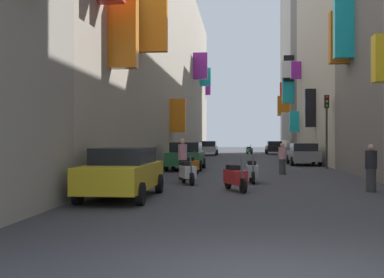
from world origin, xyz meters
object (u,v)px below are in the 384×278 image
(parked_car_black, at_px, (274,147))
(parked_car_grey, at_px, (303,154))
(scooter_red, at_px, (235,177))
(pedestrian_near_left, at_px, (282,159))
(parked_car_green, at_px, (186,155))
(scooter_white, at_px, (187,172))
(scooter_green, at_px, (249,150))
(parked_car_silver, at_px, (208,148))
(scooter_silver, at_px, (252,171))
(scooter_orange, at_px, (190,165))
(parked_car_yellow, at_px, (123,171))
(traffic_light_near_corner, at_px, (327,119))
(pedestrian_crossing, at_px, (183,159))
(pedestrian_near_right, at_px, (371,168))

(parked_car_black, xyz_separation_m, parked_car_grey, (0.25, -23.63, -0.02))
(scooter_red, distance_m, pedestrian_near_left, 7.96)
(parked_car_grey, bearing_deg, parked_car_green, -141.78)
(scooter_white, xyz_separation_m, pedestrian_near_left, (4.04, 5.31, 0.30))
(parked_car_black, distance_m, scooter_green, 3.04)
(parked_car_silver, xyz_separation_m, pedestrian_near_left, (5.43, -28.07, -0.03))
(scooter_silver, height_order, pedestrian_near_left, pedestrian_near_left)
(scooter_orange, height_order, scooter_silver, same)
(parked_car_yellow, relative_size, traffic_light_near_corner, 1.03)
(scooter_orange, distance_m, scooter_green, 32.57)
(parked_car_grey, height_order, pedestrian_crossing, pedestrian_crossing)
(scooter_green, distance_m, pedestrian_near_right, 39.18)
(scooter_white, relative_size, scooter_green, 0.95)
(pedestrian_near_right, bearing_deg, parked_car_grey, 90.24)
(traffic_light_near_corner, bearing_deg, scooter_white, -124.59)
(scooter_orange, height_order, pedestrian_near_left, pedestrian_near_left)
(parked_car_grey, distance_m, pedestrian_near_right, 16.33)
(parked_car_silver, xyz_separation_m, scooter_silver, (3.86, -32.57, -0.32))
(scooter_white, bearing_deg, pedestrian_crossing, 102.48)
(parked_car_black, bearing_deg, parked_car_green, -103.35)
(scooter_silver, bearing_deg, parked_car_silver, 96.76)
(traffic_light_near_corner, bearing_deg, parked_car_green, -168.62)
(scooter_white, bearing_deg, parked_car_grey, 66.46)
(parked_car_silver, distance_m, pedestrian_near_left, 28.59)
(parked_car_grey, bearing_deg, scooter_green, 97.85)
(scooter_silver, bearing_deg, scooter_green, 89.08)
(pedestrian_near_left, xyz_separation_m, pedestrian_near_right, (2.21, -7.44, 0.01))
(scooter_white, xyz_separation_m, scooter_red, (1.84, -2.33, 0.00))
(scooter_orange, relative_size, scooter_silver, 0.92)
(parked_car_green, distance_m, parked_car_black, 30.12)
(parked_car_silver, bearing_deg, traffic_light_near_corner, -70.18)
(parked_car_green, relative_size, pedestrian_near_right, 2.69)
(scooter_silver, bearing_deg, scooter_orange, 127.31)
(parked_car_black, bearing_deg, scooter_green, -162.45)
(scooter_orange, bearing_deg, scooter_white, -85.43)
(scooter_silver, bearing_deg, parked_car_green, 114.33)
(scooter_orange, relative_size, scooter_red, 0.93)
(pedestrian_crossing, distance_m, pedestrian_near_right, 7.77)
(pedestrian_near_left, bearing_deg, scooter_green, 91.79)
(parked_car_yellow, height_order, parked_car_black, parked_car_black)
(parked_car_yellow, xyz_separation_m, parked_car_green, (0.38, 13.08, 0.03))
(scooter_green, bearing_deg, pedestrian_near_right, -85.32)
(parked_car_grey, height_order, pedestrian_near_right, pedestrian_near_right)
(scooter_orange, relative_size, pedestrian_near_right, 1.09)
(parked_car_green, bearing_deg, scooter_green, 81.84)
(parked_car_grey, bearing_deg, scooter_orange, -124.09)
(parked_car_black, distance_m, scooter_white, 38.29)
(parked_car_black, height_order, scooter_green, parked_car_black)
(scooter_silver, xyz_separation_m, scooter_white, (-2.47, -0.80, 0.00))
(parked_car_yellow, distance_m, scooter_orange, 9.14)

